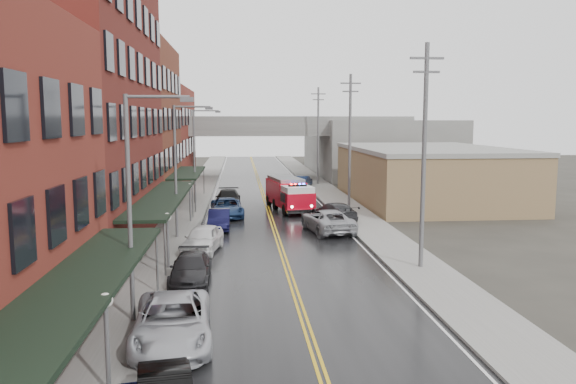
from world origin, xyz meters
TOP-DOWN VIEW (x-y plane):
  - road at (0.00, 30.00)m, footprint 11.00×160.00m
  - sidewalk_left at (-7.30, 30.00)m, footprint 3.00×160.00m
  - sidewalk_right at (7.30, 30.00)m, footprint 3.00×160.00m
  - curb_left at (-5.65, 30.00)m, footprint 0.30×160.00m
  - curb_right at (5.65, 30.00)m, footprint 0.30×160.00m
  - brick_building_b at (-13.30, 23.00)m, footprint 9.00×20.00m
  - brick_building_c at (-13.30, 40.50)m, footprint 9.00×15.00m
  - brick_building_far at (-13.30, 58.00)m, footprint 9.00×20.00m
  - tan_building at (16.00, 40.00)m, footprint 14.00×22.00m
  - right_far_block at (18.00, 70.00)m, footprint 18.00×30.00m
  - awning_0 at (-7.49, 4.00)m, footprint 2.60×16.00m
  - awning_1 at (-7.49, 23.00)m, footprint 2.60×18.00m
  - awning_2 at (-7.49, 40.50)m, footprint 2.60×13.00m
  - globe_lamp_0 at (-6.40, 2.00)m, footprint 0.44×0.44m
  - globe_lamp_1 at (-6.40, 16.00)m, footprint 0.44×0.44m
  - globe_lamp_2 at (-6.40, 30.00)m, footprint 0.44×0.44m
  - street_lamp_0 at (-6.55, 8.00)m, footprint 2.64×0.22m
  - street_lamp_1 at (-6.55, 24.00)m, footprint 2.64×0.22m
  - street_lamp_2 at (-6.55, 40.00)m, footprint 2.64×0.22m
  - utility_pole_0 at (7.20, 15.00)m, footprint 1.80×0.24m
  - utility_pole_1 at (7.20, 35.00)m, footprint 1.80×0.24m
  - utility_pole_2 at (7.20, 55.00)m, footprint 1.80×0.24m
  - overpass at (0.00, 62.00)m, footprint 40.00×10.00m
  - fire_truck at (1.87, 35.43)m, footprint 4.25×8.19m
  - parked_car_left_2 at (-5.00, 5.80)m, footprint 3.16×6.13m
  - parked_car_left_3 at (-5.00, 13.54)m, footprint 1.96×4.78m
  - parked_car_left_4 at (-4.82, 20.06)m, footprint 2.74×5.04m
  - parked_car_left_5 at (-4.07, 27.20)m, footprint 1.60×4.47m
  - parked_car_left_6 at (-3.60, 32.53)m, footprint 3.01×5.79m
  - parked_car_left_7 at (-3.60, 37.60)m, footprint 2.29×5.59m
  - parked_car_right_0 at (3.76, 25.48)m, footprint 3.64×6.31m
  - parked_car_right_1 at (4.97, 29.80)m, footprint 3.54×5.60m
  - parked_car_right_2 at (3.60, 43.41)m, footprint 2.20×4.33m
  - parked_car_right_3 at (5.00, 52.20)m, footprint 2.84×4.63m

SIDE VIEW (x-z plane):
  - road at x=0.00m, z-range 0.00..0.02m
  - sidewalk_left at x=-7.30m, z-range 0.00..0.15m
  - sidewalk_right at x=7.30m, z-range 0.00..0.15m
  - curb_left at x=-5.65m, z-range 0.00..0.15m
  - curb_right at x=5.65m, z-range 0.00..0.15m
  - parked_car_left_3 at x=-5.00m, z-range 0.00..1.39m
  - parked_car_right_2 at x=3.60m, z-range 0.00..1.41m
  - parked_car_right_3 at x=5.00m, z-range 0.00..1.44m
  - parked_car_left_5 at x=-4.07m, z-range 0.00..1.47m
  - parked_car_right_1 at x=4.97m, z-range 0.00..1.51m
  - parked_car_left_6 at x=-3.60m, z-range 0.00..1.56m
  - parked_car_left_7 at x=-3.60m, z-range 0.00..1.62m
  - parked_car_left_4 at x=-4.82m, z-range 0.00..1.63m
  - parked_car_left_2 at x=-5.00m, z-range 0.00..1.65m
  - parked_car_right_0 at x=3.76m, z-range 0.00..1.66m
  - fire_truck at x=1.87m, z-range 0.12..2.99m
  - globe_lamp_0 at x=-6.40m, z-range 0.75..3.87m
  - globe_lamp_1 at x=-6.40m, z-range 0.75..3.87m
  - globe_lamp_2 at x=-6.40m, z-range 0.75..3.87m
  - tan_building at x=16.00m, z-range 0.00..5.00m
  - awning_2 at x=-7.49m, z-range 1.44..4.53m
  - awning_0 at x=-7.49m, z-range 1.44..4.53m
  - awning_1 at x=-7.49m, z-range 1.44..4.53m
  - right_far_block at x=18.00m, z-range 0.00..8.00m
  - street_lamp_0 at x=-6.55m, z-range 0.69..9.69m
  - street_lamp_1 at x=-6.55m, z-range 0.69..9.69m
  - street_lamp_2 at x=-6.55m, z-range 0.69..9.69m
  - overpass at x=0.00m, z-range 2.24..9.74m
  - brick_building_far at x=-13.30m, z-range 0.00..12.00m
  - utility_pole_0 at x=7.20m, z-range 0.31..12.31m
  - utility_pole_1 at x=7.20m, z-range 0.31..12.31m
  - utility_pole_2 at x=7.20m, z-range 0.31..12.31m
  - brick_building_c at x=-13.30m, z-range 0.00..15.00m
  - brick_building_b at x=-13.30m, z-range 0.00..18.00m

